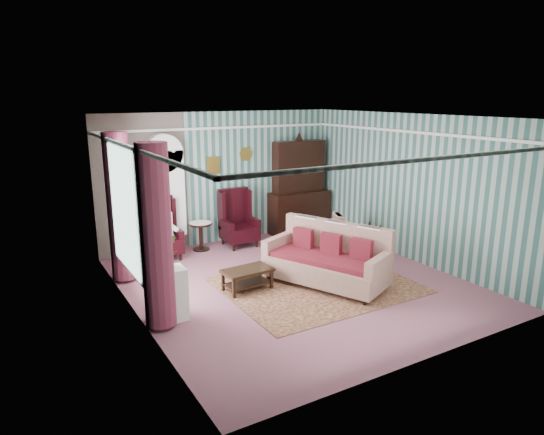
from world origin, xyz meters
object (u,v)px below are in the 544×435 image
dresser_hutch (300,184)px  bookcase (166,200)px  plant_stand (167,295)px  seated_woman (161,231)px  round_side_table (201,236)px  nest_table (367,236)px  sofa (326,259)px  coffee_table (247,280)px  wingback_left (161,229)px  floral_armchair (325,233)px  wingback_right (239,218)px

dresser_hutch → bookcase: bearing=177.9°
dresser_hutch → plant_stand: 5.31m
seated_woman → bookcase: bearing=57.3°
plant_stand → round_side_table: bearing=59.6°
nest_table → plant_stand: bearing=-166.2°
sofa → round_side_table: bearing=-3.0°
bookcase → round_side_table: size_ratio=3.73×
nest_table → sofa: (-2.03, -1.23, 0.20)m
dresser_hutch → round_side_table: size_ratio=3.93×
coffee_table → round_side_table: bearing=86.4°
wingback_left → nest_table: size_ratio=2.31×
nest_table → sofa: bearing=-148.7°
round_side_table → sofa: sofa is taller
bookcase → floral_armchair: (2.77, -1.83, -0.66)m
nest_table → sofa: sofa is taller
wingback_right → coffee_table: (-1.01, -2.32, -0.44)m
round_side_table → floral_armchair: floral_armchair is taller
wingback_right → plant_stand: (-2.55, -2.75, -0.22)m
bookcase → dresser_hutch: (3.25, -0.12, 0.06)m
bookcase → sofa: (1.79, -3.17, -0.65)m
plant_stand → wingback_left: bearing=73.8°
bookcase → nest_table: 4.37m
nest_table → sofa: size_ratio=0.25×
wingback_right → seated_woman: 1.75m
dresser_hutch → wingback_left: dresser_hutch is taller
nest_table → wingback_right: bearing=146.3°
seated_woman → wingback_right: bearing=0.0°
bookcase → plant_stand: 3.39m
coffee_table → seated_woman: bearing=107.8°
wingback_left → floral_armchair: bearing=-25.6°
bookcase → dresser_hutch: dresser_hutch is taller
bookcase → wingback_right: bearing=-14.6°
wingback_right → sofa: 2.80m
wingback_left → round_side_table: size_ratio=2.08×
dresser_hutch → round_side_table: bearing=-177.4°
wingback_right → seated_woman: (-1.75, 0.00, -0.04)m
round_side_table → nest_table: (3.17, -1.70, -0.03)m
wingback_left → wingback_right: size_ratio=1.00×
sofa → floral_armchair: (0.98, 1.34, -0.01)m
seated_woman → nest_table: size_ratio=2.19×
round_side_table → coffee_table: 2.48m
floral_armchair → seated_woman: bearing=88.4°
dresser_hutch → plant_stand: bearing=-144.9°
wingback_left → wingback_right: 1.75m
seated_woman → round_side_table: bearing=9.5°
sofa → floral_armchair: sofa is taller
wingback_right → floral_armchair: size_ratio=1.37×
wingback_left → sofa: 3.46m
seated_woman → floral_armchair: seated_woman is taller
wingback_left → coffee_table: (0.74, -2.32, -0.44)m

